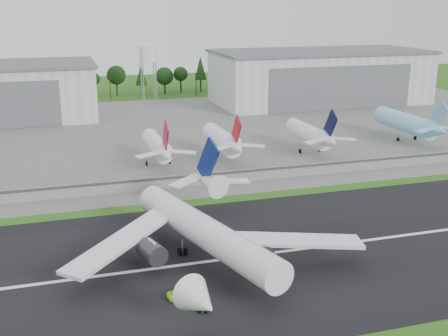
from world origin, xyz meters
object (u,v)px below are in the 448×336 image
object	(u,v)px
ground_vehicle	(183,294)
parked_jet_red_a	(158,147)
parked_jet_navy	(312,135)
parked_jet_red_b	(224,141)
parked_jet_skyblue	(410,124)
main_airliner	(205,239)

from	to	relation	value
ground_vehicle	parked_jet_red_a	size ratio (longest dim) A/B	0.17
parked_jet_navy	parked_jet_red_b	bearing A→B (deg)	179.98
parked_jet_red_b	parked_jet_skyblue	bearing A→B (deg)	4.14
main_airliner	parked_jet_navy	size ratio (longest dim) A/B	1.86
parked_jet_red_b	parked_jet_navy	world-z (taller)	parked_jet_red_b
main_airliner	parked_jet_skyblue	world-z (taller)	main_airliner
main_airliner	parked_jet_skyblue	distance (m)	118.07
main_airliner	parked_jet_red_b	distance (m)	71.21
parked_jet_navy	parked_jet_skyblue	xyz separation A→B (m)	(39.87, 5.04, 0.28)
parked_jet_red_b	ground_vehicle	bearing A→B (deg)	-111.58
ground_vehicle	parked_jet_red_b	world-z (taller)	parked_jet_red_b
main_airliner	parked_jet_navy	distance (m)	85.84
parked_jet_skyblue	main_airliner	bearing A→B (deg)	-142.40
main_airliner	parked_jet_skyblue	xyz separation A→B (m)	(93.54, 72.03, 1.62)
parked_jet_red_a	parked_jet_navy	bearing A→B (deg)	0.05
main_airliner	parked_jet_red_a	xyz separation A→B (m)	(3.62, 66.95, 1.08)
parked_jet_red_b	parked_jet_red_a	bearing A→B (deg)	-179.85
ground_vehicle	parked_jet_red_a	xyz separation A→B (m)	(10.55, 78.36, 5.15)
main_airliner	parked_jet_red_b	bearing A→B (deg)	-126.33
main_airliner	ground_vehicle	xyz separation A→B (m)	(-6.93, -11.41, -4.07)
parked_jet_navy	parked_jet_skyblue	size ratio (longest dim) A/B	0.84
parked_jet_red_b	parked_jet_navy	xyz separation A→B (m)	(29.59, -0.01, -0.07)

